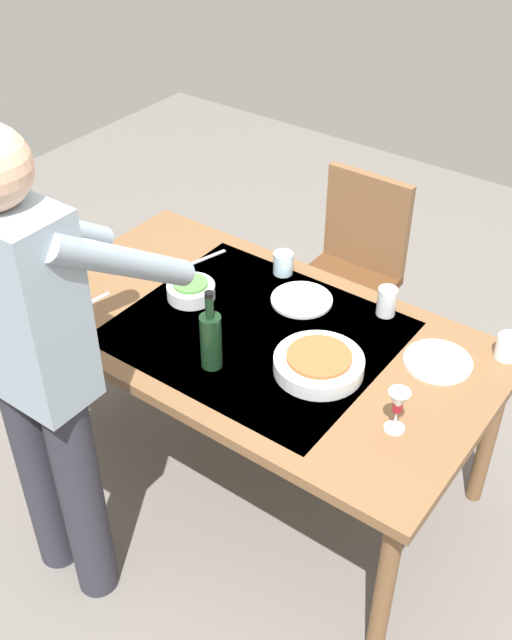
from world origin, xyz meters
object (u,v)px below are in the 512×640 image
Objects in this scene: dining_table at (256,346)px; water_cup_near_left at (387,301)px; wine_bottle at (211,339)px; water_cup_near_right at (508,347)px; dinner_plate_far at (438,361)px; side_bowl_salad at (191,290)px; water_cup_far_left at (283,263)px; dinner_plate_near at (302,300)px; person_server at (38,361)px; chair_near at (353,263)px; serving_bowl_pasta at (319,363)px; wine_glass_left at (398,404)px.

water_cup_near_left reaches higher than dining_table.
wine_bottle is (0.01, 0.23, 0.18)m from dining_table.
dinner_plate_far is (0.17, 0.16, -0.04)m from water_cup_near_right.
wine_bottle is 0.68m from water_cup_near_left.
dining_table is at bearing 175.64° from side_bowl_salad.
dinner_plate_near is (-0.16, 0.11, -0.04)m from water_cup_far_left.
dinner_plate_near is (-0.27, -0.98, -0.24)m from person_server.
chair_near reaches higher than water_cup_near_right.
dining_table is at bearing 48.69° from water_cup_near_left.
serving_bowl_pasta is 0.40m from dinner_plate_near.
serving_bowl_pasta reaches higher than dinner_plate_far.
water_cup_near_left is 0.31m from dinner_plate_near.
serving_bowl_pasta reaches higher than dinner_plate_near.
dinner_plate_far is at bearing 152.98° from water_cup_near_left.
serving_bowl_pasta is (-0.43, 0.41, -0.01)m from water_cup_far_left.
chair_near is 3.96× the size of dinner_plate_far.
dining_table is 5.62× the size of serving_bowl_pasta.
dinner_plate_far is at bearing -85.53° from wine_glass_left.
water_cup_near_right is at bearing -161.49° from side_bowl_salad.
person_server reaches higher than wine_bottle.
dining_table is 0.86m from chair_near.
side_bowl_salad is at bearing -84.33° from person_server.
person_server is 15.47× the size of water_cup_near_left.
water_cup_near_left is at bearing -93.64° from serving_bowl_pasta.
side_bowl_salad is (1.08, 0.36, -0.01)m from water_cup_near_right.
chair_near is 1.25m from wine_glass_left.
water_cup_near_left is 1.28× the size of water_cup_near_right.
side_bowl_salad is at bearing 32.66° from dinner_plate_near.
chair_near reaches higher than side_bowl_salad.
dinner_plate_near is at bearing 145.07° from water_cup_far_left.
wine_bottle is 1.64× the size of side_bowl_salad.
wine_bottle is 2.71× the size of water_cup_near_left.
water_cup_far_left is at bearing 84.76° from chair_near.
wine_bottle is 3.29× the size of water_cup_far_left.
person_server is 7.34× the size of dinner_plate_far.
person_server is 5.71× the size of wine_bottle.
water_cup_near_right is 0.48× the size of side_bowl_salad.
dining_table is 0.64m from dinner_plate_far.
person_server reaches higher than dinner_plate_near.
water_cup_near_left is at bearing -117.20° from person_server.
water_cup_near_left is 0.72m from side_bowl_salad.
dinner_plate_near is at bearing -48.47° from serving_bowl_pasta.
chair_near reaches higher than dining_table.
water_cup_far_left is at bearing 0.11° from water_cup_near_left.
side_bowl_salad is (0.18, 0.34, -0.01)m from water_cup_far_left.
water_cup_near_right is 0.64m from serving_bowl_pasta.
wine_glass_left is at bearing 74.86° from water_cup_near_right.
side_bowl_salad is (0.61, -0.07, 0.00)m from serving_bowl_pasta.
side_bowl_salad reaches higher than dinner_plate_far.
water_cup_far_left reaches higher than dining_table.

